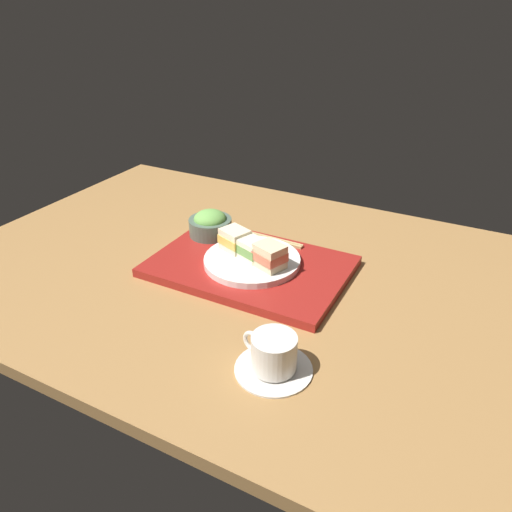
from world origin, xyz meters
TOP-DOWN VIEW (x-y plane):
  - ground_plane at (0.00, 0.00)cm, footprint 140.00×100.00cm
  - serving_tray at (-4.40, 0.46)cm, footprint 45.84×31.02cm
  - sandwich_plate at (-5.07, 0.11)cm, footprint 22.96×22.96cm
  - sandwich_near at (-10.69, 1.96)cm, footprint 8.03×7.59cm
  - sandwich_middle at (-5.07, 0.11)cm, footprint 8.14×7.46cm
  - sandwich_far at (0.56, -1.74)cm, footprint 8.20×7.59cm
  - salad_bowl at (11.88, -8.42)cm, footprint 11.27×11.27cm
  - chopsticks_pair at (-2.85, -12.83)cm, footprint 19.76×2.23cm
  - coffee_cup at (-24.51, 28.53)cm, footprint 14.06×14.06cm

SIDE VIEW (x-z plane):
  - ground_plane at x=0.00cm, z-range -3.00..0.00cm
  - serving_tray at x=-4.40cm, z-range 0.00..2.09cm
  - chopsticks_pair at x=-2.85cm, z-range 2.09..2.79cm
  - sandwich_plate at x=-5.07cm, z-range 2.09..3.65cm
  - coffee_cup at x=-24.51cm, z-range -0.42..6.87cm
  - salad_bowl at x=11.88cm, z-range 1.75..8.58cm
  - sandwich_middle at x=-5.07cm, z-range 3.65..8.31cm
  - sandwich_far at x=0.56cm, z-range 3.65..8.97cm
  - sandwich_near at x=-10.69cm, z-range 3.65..9.34cm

